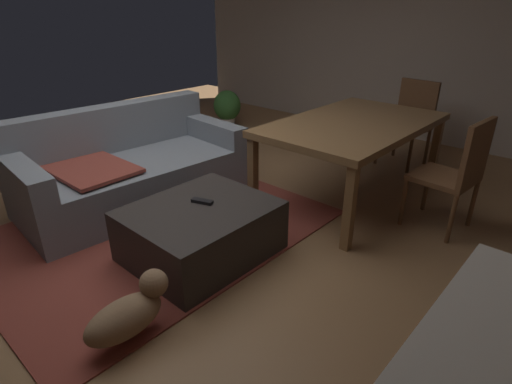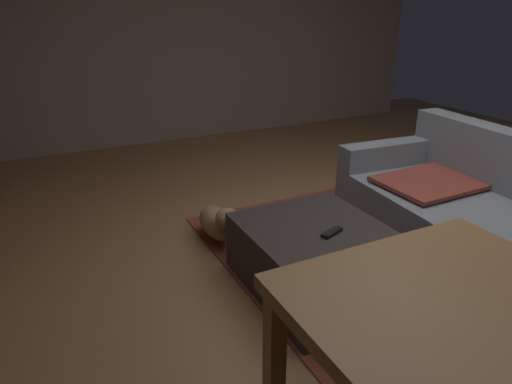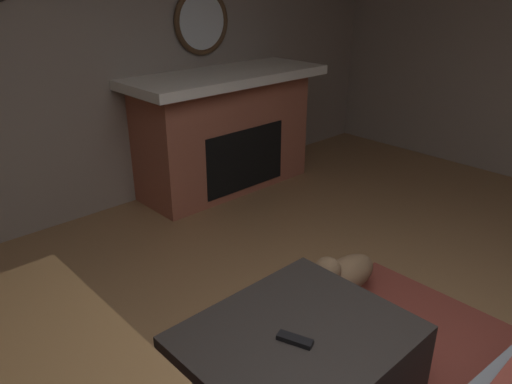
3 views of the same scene
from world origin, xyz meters
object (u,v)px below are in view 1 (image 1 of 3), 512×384
Objects in this scene: couch at (130,170)px; dining_chair_east at (410,118)px; ottoman_coffee_table at (201,231)px; dining_chair_south at (457,170)px; potted_plant at (227,107)px; small_dog at (129,312)px; tv_remote at (202,201)px; dining_table at (354,129)px.

dining_chair_east is at bearing -28.50° from couch.
ottoman_coffee_table is (-0.18, -1.19, -0.10)m from couch.
dining_chair_south is 3.69m from potted_plant.
dining_chair_south is 2.58m from small_dog.
tv_remote is at bearing 23.67° from small_dog.
couch is 1.15× the size of dining_table.
ottoman_coffee_table is 0.56× the size of dining_table.
couch is at bearing 134.34° from dining_table.
small_dog is (-2.41, 0.86, -0.35)m from dining_chair_south.
tv_remote is at bearing 141.21° from dining_chair_south.
dining_chair_east is at bearing -0.35° from dining_table.
ottoman_coffee_table is 2.03m from dining_chair_south.
dining_chair_south reaches higher than tv_remote.
dining_table is 2.81m from potted_plant.
dining_table is 0.94m from dining_chair_south.
dining_chair_east is at bearing 35.63° from dining_chair_south.
tv_remote is 1.98m from dining_chair_south.
ottoman_coffee_table is at bearing -98.63° from couch.
dining_table is at bearing -9.59° from ottoman_coffee_table.
dining_chair_south is at bearing -105.12° from potted_plant.
dining_chair_east reaches higher than potted_plant.
dining_chair_east reaches higher than tv_remote.
couch is 3.09m from dining_chair_east.
small_dog is at bearing -176.73° from tv_remote.
ottoman_coffee_table is 1.70m from dining_table.
small_dog is (-3.37, -2.69, -0.11)m from potted_plant.
potted_plant is at bearing 42.57° from ottoman_coffee_table.
ottoman_coffee_table is at bearing 143.12° from dining_chair_south.
ottoman_coffee_table is 1.07× the size of dining_chair_east.
small_dog is (-0.81, -0.34, -0.02)m from ottoman_coffee_table.
dining_chair_south reaches higher than ottoman_coffee_table.
potted_plant is 4.32m from small_dog.
couch is at bearing 151.50° from dining_chair_east.
dining_table is 1.90× the size of dining_chair_south.
dining_table is 1.29m from dining_chair_east.
dining_table is (1.55, -0.31, 0.26)m from tv_remote.
small_dog is at bearing -179.00° from dining_chair_east.
dining_table reaches higher than tv_remote.
potted_plant is at bearing 70.06° from dining_table.
dining_table is 3.30× the size of potted_plant.
dining_chair_east is at bearing 1.00° from small_dog.
potted_plant reaches higher than tv_remote.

